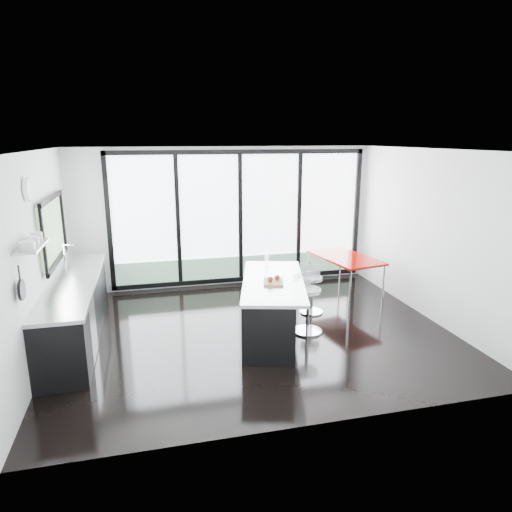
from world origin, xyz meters
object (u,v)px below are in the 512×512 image
object	(u,v)px
red_table	(345,277)
bar_stool_far	(312,295)
island	(268,307)
bar_stool_near	(308,310)

from	to	relation	value
red_table	bar_stool_far	bearing A→B (deg)	-144.26
island	bar_stool_near	world-z (taller)	island
island	bar_stool_near	size ratio (longest dim) A/B	3.21
bar_stool_near	red_table	bearing A→B (deg)	27.80
bar_stool_far	island	bearing A→B (deg)	-133.37
island	bar_stool_near	distance (m)	0.63
bar_stool_near	island	bearing A→B (deg)	151.64
island	red_table	xyz separation A→B (m)	(1.88, 1.33, -0.06)
island	bar_stool_far	bearing A→B (deg)	34.99
bar_stool_far	red_table	bearing A→B (deg)	47.39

